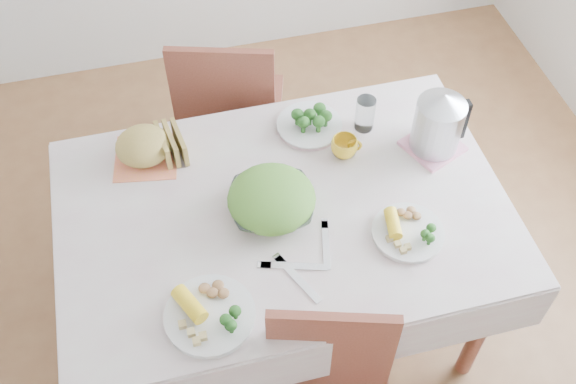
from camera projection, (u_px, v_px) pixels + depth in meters
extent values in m
plane|color=brown|center=(285.00, 318.00, 2.84)|extent=(3.60, 3.60, 0.00)
cube|color=brown|center=(284.00, 270.00, 2.55)|extent=(1.40, 0.90, 0.75)
cube|color=beige|center=(284.00, 210.00, 2.25)|extent=(1.50, 1.00, 0.01)
cube|color=brown|center=(232.00, 109.00, 2.97)|extent=(0.54, 0.54, 0.95)
imported|color=white|center=(272.00, 204.00, 2.21)|extent=(0.31, 0.31, 0.07)
cylinder|color=white|center=(210.00, 316.00, 1.98)|extent=(0.30, 0.30, 0.02)
cylinder|color=white|center=(408.00, 233.00, 2.17)|extent=(0.32, 0.32, 0.02)
cylinder|color=beige|center=(309.00, 126.00, 2.47)|extent=(0.30, 0.30, 0.02)
cube|color=#F98154|center=(146.00, 157.00, 2.39)|extent=(0.25, 0.25, 0.00)
ellipsoid|color=olive|center=(143.00, 147.00, 2.34)|extent=(0.23, 0.22, 0.12)
imported|color=gold|center=(344.00, 147.00, 2.37)|extent=(0.12, 0.12, 0.07)
cylinder|color=white|center=(365.00, 114.00, 2.43)|extent=(0.09, 0.09, 0.13)
cube|color=pink|center=(432.00, 146.00, 2.41)|extent=(0.24, 0.24, 0.01)
cylinder|color=#B2B5BA|center=(438.00, 124.00, 2.33)|extent=(0.22, 0.22, 0.24)
cube|color=silver|center=(298.00, 279.00, 2.07)|extent=(0.11, 0.20, 0.00)
cube|color=silver|center=(326.00, 245.00, 2.15)|extent=(0.06, 0.19, 0.00)
cube|color=silver|center=(294.00, 266.00, 2.10)|extent=(0.21, 0.08, 0.00)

